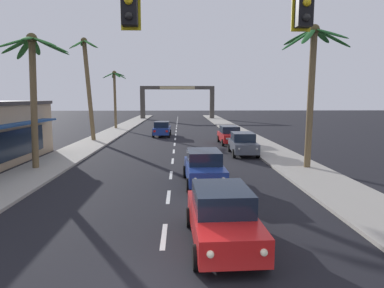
{
  "coord_description": "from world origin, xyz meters",
  "views": [
    {
      "loc": [
        0.52,
        -7.03,
        4.27
      ],
      "look_at": [
        1.06,
        8.0,
        2.2
      ],
      "focal_mm": 31.11,
      "sensor_mm": 36.0,
      "label": 1
    }
  ],
  "objects_px": {
    "sedan_lead_at_stop_bar": "(222,216)",
    "sedan_oncoming_far": "(162,129)",
    "sedan_third_in_queue": "(204,167)",
    "town_gateway_arch": "(177,98)",
    "sedan_parked_nearest_kerb": "(230,135)",
    "traffic_signal_mast": "(311,43)",
    "palm_left_farthest": "(115,89)",
    "palm_left_second": "(33,73)",
    "palm_left_third": "(88,77)",
    "sedan_parked_mid_kerb": "(243,144)",
    "palm_right_second": "(312,71)"
  },
  "relations": [
    {
      "from": "sedan_parked_nearest_kerb",
      "to": "palm_right_second",
      "type": "relative_size",
      "value": 0.53
    },
    {
      "from": "sedan_third_in_queue",
      "to": "palm_left_third",
      "type": "height_order",
      "value": "palm_left_third"
    },
    {
      "from": "palm_left_second",
      "to": "town_gateway_arch",
      "type": "bearing_deg",
      "value": 80.86
    },
    {
      "from": "sedan_lead_at_stop_bar",
      "to": "palm_left_third",
      "type": "distance_m",
      "value": 26.67
    },
    {
      "from": "sedan_lead_at_stop_bar",
      "to": "sedan_parked_nearest_kerb",
      "type": "xyz_separation_m",
      "value": [
        3.44,
        21.61,
        0.0
      ]
    },
    {
      "from": "sedan_parked_mid_kerb",
      "to": "palm_left_farthest",
      "type": "xyz_separation_m",
      "value": [
        -13.75,
        21.85,
        4.71
      ]
    },
    {
      "from": "traffic_signal_mast",
      "to": "sedan_parked_mid_kerb",
      "type": "xyz_separation_m",
      "value": [
        1.97,
        17.71,
        -4.59
      ]
    },
    {
      "from": "sedan_third_in_queue",
      "to": "palm_left_second",
      "type": "distance_m",
      "value": 11.42
    },
    {
      "from": "sedan_third_in_queue",
      "to": "palm_right_second",
      "type": "bearing_deg",
      "value": 26.17
    },
    {
      "from": "sedan_oncoming_far",
      "to": "town_gateway_arch",
      "type": "bearing_deg",
      "value": 87.26
    },
    {
      "from": "palm_left_third",
      "to": "palm_right_second",
      "type": "bearing_deg",
      "value": -39.46
    },
    {
      "from": "palm_left_second",
      "to": "palm_left_third",
      "type": "bearing_deg",
      "value": 92.21
    },
    {
      "from": "palm_left_third",
      "to": "town_gateway_arch",
      "type": "bearing_deg",
      "value": 76.78
    },
    {
      "from": "sedan_oncoming_far",
      "to": "sedan_parked_nearest_kerb",
      "type": "bearing_deg",
      "value": -44.54
    },
    {
      "from": "palm_left_farthest",
      "to": "sedan_third_in_queue",
      "type": "bearing_deg",
      "value": -71.56
    },
    {
      "from": "sedan_parked_nearest_kerb",
      "to": "palm_left_third",
      "type": "bearing_deg",
      "value": 170.06
    },
    {
      "from": "sedan_parked_mid_kerb",
      "to": "palm_right_second",
      "type": "distance_m",
      "value": 7.91
    },
    {
      "from": "sedan_parked_nearest_kerb",
      "to": "palm_right_second",
      "type": "height_order",
      "value": "palm_right_second"
    },
    {
      "from": "traffic_signal_mast",
      "to": "town_gateway_arch",
      "type": "xyz_separation_m",
      "value": [
        -3.33,
        62.26,
        -1.03
      ]
    },
    {
      "from": "palm_right_second",
      "to": "sedan_parked_mid_kerb",
      "type": "bearing_deg",
      "value": 118.99
    },
    {
      "from": "sedan_oncoming_far",
      "to": "palm_right_second",
      "type": "relative_size",
      "value": 0.53
    },
    {
      "from": "palm_right_second",
      "to": "palm_left_third",
      "type": "bearing_deg",
      "value": 140.54
    },
    {
      "from": "sedan_third_in_queue",
      "to": "palm_right_second",
      "type": "relative_size",
      "value": 0.53
    },
    {
      "from": "traffic_signal_mast",
      "to": "palm_right_second",
      "type": "relative_size",
      "value": 1.33
    },
    {
      "from": "sedan_oncoming_far",
      "to": "palm_left_third",
      "type": "height_order",
      "value": "palm_left_third"
    },
    {
      "from": "town_gateway_arch",
      "to": "palm_left_second",
      "type": "bearing_deg",
      "value": -99.14
    },
    {
      "from": "sedan_oncoming_far",
      "to": "town_gateway_arch",
      "type": "distance_m",
      "value": 32.15
    },
    {
      "from": "palm_left_second",
      "to": "palm_left_third",
      "type": "xyz_separation_m",
      "value": [
        -0.52,
        13.41,
        0.63
      ]
    },
    {
      "from": "sedan_lead_at_stop_bar",
      "to": "palm_left_farthest",
      "type": "bearing_deg",
      "value": 105.22
    },
    {
      "from": "traffic_signal_mast",
      "to": "sedan_oncoming_far",
      "type": "xyz_separation_m",
      "value": [
        -4.86,
        30.35,
        -4.59
      ]
    },
    {
      "from": "sedan_third_in_queue",
      "to": "palm_left_third",
      "type": "distance_m",
      "value": 20.59
    },
    {
      "from": "palm_left_second",
      "to": "sedan_third_in_queue",
      "type": "bearing_deg",
      "value": -20.48
    },
    {
      "from": "traffic_signal_mast",
      "to": "town_gateway_arch",
      "type": "relative_size",
      "value": 0.74
    },
    {
      "from": "sedan_lead_at_stop_bar",
      "to": "palm_left_farthest",
      "type": "height_order",
      "value": "palm_left_farthest"
    },
    {
      "from": "sedan_third_in_queue",
      "to": "town_gateway_arch",
      "type": "distance_m",
      "value": 53.3
    },
    {
      "from": "palm_right_second",
      "to": "sedan_lead_at_stop_bar",
      "type": "bearing_deg",
      "value": -122.64
    },
    {
      "from": "palm_left_third",
      "to": "town_gateway_arch",
      "type": "height_order",
      "value": "palm_left_third"
    },
    {
      "from": "sedan_parked_nearest_kerb",
      "to": "palm_left_third",
      "type": "height_order",
      "value": "palm_left_third"
    },
    {
      "from": "sedan_oncoming_far",
      "to": "sedan_parked_nearest_kerb",
      "type": "height_order",
      "value": "same"
    },
    {
      "from": "sedan_third_in_queue",
      "to": "palm_left_farthest",
      "type": "relative_size",
      "value": 0.56
    },
    {
      "from": "sedan_oncoming_far",
      "to": "palm_left_third",
      "type": "distance_m",
      "value": 9.82
    },
    {
      "from": "palm_left_farthest",
      "to": "palm_left_second",
      "type": "bearing_deg",
      "value": -88.98
    },
    {
      "from": "sedan_parked_nearest_kerb",
      "to": "palm_left_second",
      "type": "height_order",
      "value": "palm_left_second"
    },
    {
      "from": "palm_left_third",
      "to": "sedan_parked_nearest_kerb",
      "type": "bearing_deg",
      "value": -9.94
    },
    {
      "from": "sedan_parked_mid_kerb",
      "to": "palm_left_farthest",
      "type": "bearing_deg",
      "value": 122.17
    },
    {
      "from": "sedan_lead_at_stop_bar",
      "to": "palm_left_second",
      "type": "xyz_separation_m",
      "value": [
        -9.71,
        10.6,
        4.87
      ]
    },
    {
      "from": "sedan_lead_at_stop_bar",
      "to": "sedan_parked_mid_kerb",
      "type": "distance_m",
      "value": 15.99
    },
    {
      "from": "sedan_parked_nearest_kerb",
      "to": "town_gateway_arch",
      "type": "height_order",
      "value": "town_gateway_arch"
    },
    {
      "from": "sedan_lead_at_stop_bar",
      "to": "sedan_oncoming_far",
      "type": "bearing_deg",
      "value": 96.6
    },
    {
      "from": "sedan_parked_mid_kerb",
      "to": "palm_left_third",
      "type": "distance_m",
      "value": 17.07
    }
  ]
}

